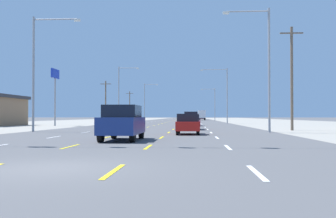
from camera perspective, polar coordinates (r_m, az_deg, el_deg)
name	(u,v)px	position (r m, az deg, el deg)	size (l,w,h in m)	color
ground_plane	(174,123)	(76.07, 0.82, -2.07)	(572.00, 572.00, 0.00)	#4C4C4F
lot_apron_left	(51,123)	(81.13, -16.93, -1.96)	(28.00, 440.00, 0.01)	gray
lot_apron_right	(301,123)	(78.84, 19.11, -1.98)	(28.00, 440.00, 0.01)	gray
lane_markings	(180,121)	(114.53, 1.76, -1.72)	(10.64, 227.60, 0.01)	white
signal_span_wire	(106,24)	(18.86, -9.17, 12.29)	(27.55, 0.52, 9.53)	brown
suv_center_turn_nearest	(123,122)	(21.88, -6.74, -1.95)	(1.98, 4.90, 1.98)	navy
hatchback_inner_right_near	(188,124)	(28.91, 2.96, -2.21)	(1.72, 3.90, 1.54)	red
sedan_inner_right_mid	(191,122)	(39.10, 3.41, -1.94)	(1.80, 4.50, 1.46)	maroon
sedan_inner_left_midfar	(127,121)	(43.79, -6.08, -1.84)	(1.80, 4.50, 1.46)	#4C196B
suv_inner_right_far	(191,118)	(54.49, 3.41, -1.40)	(1.98, 4.90, 1.98)	maroon
hatchback_center_turn_farther	(180,118)	(114.16, 1.83, -1.33)	(1.72, 3.90, 1.54)	#4C196B
sedan_inner_right_farthest	(191,118)	(117.51, 3.49, -1.34)	(1.80, 4.50, 1.46)	#B28C33
box_truck_far_right_distant_a	(202,115)	(128.87, 5.00, -0.83)	(2.40, 7.20, 3.23)	navy
suv_far_right_distant_b	(202,117)	(138.13, 5.08, -1.18)	(1.98, 4.90, 1.98)	red
pole_sign_left_row_1	(55,82)	(55.92, -16.34, 3.91)	(0.24, 2.71, 7.89)	gray
streetlight_left_row_0	(38,65)	(35.69, -18.64, 6.17)	(4.23, 0.26, 10.06)	gray
streetlight_right_row_0	(265,61)	(33.65, 14.10, 6.89)	(3.95, 0.26, 10.48)	gray
streetlight_left_row_1	(121,91)	(73.28, -7.01, 2.67)	(3.95, 0.26, 10.69)	gray
streetlight_right_row_1	(224,91)	(72.26, 8.30, 2.66)	(5.07, 0.26, 10.26)	gray
streetlight_left_row_2	(146,99)	(111.89, -3.31, 1.42)	(4.06, 0.26, 10.77)	gray
streetlight_right_row_2	(213,102)	(111.21, 6.72, 1.06)	(4.08, 0.26, 9.35)	gray
utility_pole_right_row_0	(292,76)	(38.67, 17.82, 4.60)	(2.20, 0.26, 9.89)	brown
utility_pole_left_row_1	(106,101)	(78.17, -9.20, 1.18)	(2.20, 0.26, 8.39)	brown
utility_pole_left_row_2	(130,105)	(116.12, -5.69, 0.54)	(2.20, 0.26, 8.74)	brown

